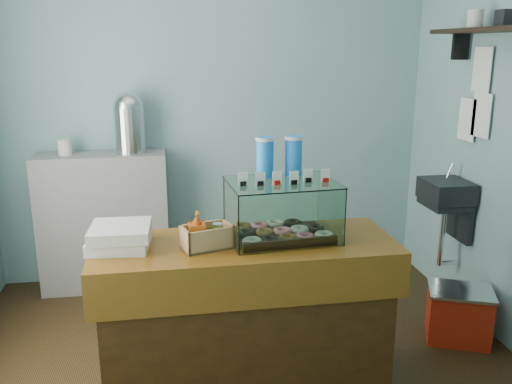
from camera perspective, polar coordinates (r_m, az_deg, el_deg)
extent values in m
plane|color=black|center=(3.51, -1.70, -17.77)|extent=(3.50, 3.50, 0.00)
cube|color=#71A1A5|center=(4.46, -4.55, 8.60)|extent=(3.50, 0.04, 2.80)
cube|color=#71A1A5|center=(1.56, 5.62, -3.92)|extent=(3.50, 0.04, 2.80)
cube|color=black|center=(4.12, 19.39, 0.12)|extent=(0.30, 0.35, 0.15)
cube|color=black|center=(4.23, 20.70, -2.42)|extent=(0.04, 0.30, 0.35)
cylinder|color=silver|center=(4.21, 19.73, 2.09)|extent=(0.02, 0.02, 0.12)
cylinder|color=silver|center=(4.22, 18.98, -4.48)|extent=(0.04, 0.04, 0.45)
cube|color=black|center=(3.79, 23.10, 15.41)|extent=(0.25, 1.00, 0.03)
cube|color=black|center=(4.17, 20.74, 14.13)|extent=(0.12, 0.03, 0.18)
cube|color=white|center=(4.01, 22.63, 7.46)|extent=(0.01, 0.21, 0.30)
cube|color=white|center=(4.16, 21.33, 7.13)|extent=(0.01, 0.21, 0.30)
cube|color=white|center=(4.03, 22.69, 11.79)|extent=(0.01, 0.21, 0.30)
cube|color=#46250D|center=(3.08, -1.09, -13.71)|extent=(1.50, 0.56, 0.84)
cube|color=#4A2209|center=(2.89, -1.14, -5.87)|extent=(1.60, 0.60, 0.06)
cube|color=#4A2209|center=(2.68, -0.22, -10.39)|extent=(1.60, 0.04, 0.18)
cube|color=gray|center=(4.48, -15.66, -3.06)|extent=(1.00, 0.32, 1.10)
cube|color=#361D10|center=(2.95, 2.71, -4.60)|extent=(0.53, 0.39, 0.02)
torus|color=beige|center=(2.79, -0.39, -5.20)|extent=(0.10, 0.10, 0.03)
torus|color=black|center=(2.81, 1.52, -5.04)|extent=(0.10, 0.10, 0.03)
torus|color=brown|center=(2.83, 3.39, -4.87)|extent=(0.10, 0.10, 0.03)
torus|color=pink|center=(2.86, 5.23, -4.71)|extent=(0.10, 0.10, 0.03)
torus|color=beige|center=(2.89, 7.03, -4.54)|extent=(0.10, 0.10, 0.03)
torus|color=black|center=(2.90, -0.93, -4.41)|extent=(0.10, 0.10, 0.03)
torus|color=brown|center=(2.92, 0.91, -4.26)|extent=(0.10, 0.10, 0.03)
torus|color=pink|center=(2.94, 2.72, -4.11)|extent=(0.10, 0.10, 0.03)
torus|color=beige|center=(2.97, 4.50, -3.95)|extent=(0.10, 0.10, 0.03)
torus|color=black|center=(3.00, 6.24, -3.80)|extent=(0.10, 0.10, 0.03)
torus|color=brown|center=(3.01, -1.43, -3.67)|extent=(0.10, 0.10, 0.03)
torus|color=pink|center=(3.03, 0.34, -3.53)|extent=(0.10, 0.10, 0.03)
torus|color=beige|center=(3.05, 2.09, -3.39)|extent=(0.10, 0.10, 0.03)
torus|color=black|center=(3.08, 3.81, -3.25)|extent=(0.10, 0.10, 0.03)
cube|color=white|center=(2.72, 3.95, -3.18)|extent=(0.56, 0.05, 0.30)
cube|color=white|center=(3.09, 1.69, -0.88)|extent=(0.56, 0.05, 0.30)
cube|color=white|center=(2.84, -2.67, -2.35)|extent=(0.03, 0.41, 0.30)
cube|color=white|center=(2.99, 7.89, -1.57)|extent=(0.03, 0.41, 0.30)
cube|color=white|center=(2.86, 2.79, 1.01)|extent=(0.60, 0.46, 0.01)
cube|color=white|center=(2.75, -1.30, 1.27)|extent=(0.05, 0.01, 0.07)
cube|color=black|center=(2.76, -1.29, 0.81)|extent=(0.03, 0.02, 0.02)
cube|color=white|center=(2.77, 0.48, 1.37)|extent=(0.05, 0.01, 0.07)
cube|color=black|center=(2.78, 0.47, 0.91)|extent=(0.03, 0.02, 0.02)
cube|color=white|center=(2.80, 2.22, 1.47)|extent=(0.05, 0.01, 0.07)
cube|color=red|center=(2.80, 2.22, 1.02)|extent=(0.03, 0.02, 0.02)
cube|color=white|center=(2.82, 3.94, 1.57)|extent=(0.05, 0.01, 0.07)
cube|color=black|center=(2.83, 3.93, 1.12)|extent=(0.03, 0.02, 0.02)
cube|color=white|center=(2.85, 5.62, 1.67)|extent=(0.05, 0.01, 0.07)
cube|color=black|center=(2.85, 5.61, 1.22)|extent=(0.03, 0.02, 0.02)
cube|color=white|center=(2.88, 7.27, 1.76)|extent=(0.05, 0.01, 0.07)
cube|color=red|center=(2.88, 7.26, 1.31)|extent=(0.03, 0.02, 0.02)
cylinder|color=#1C81F0|center=(2.95, 0.94, 3.69)|extent=(0.09, 0.09, 0.22)
cylinder|color=silver|center=(2.93, 0.95, 5.61)|extent=(0.10, 0.10, 0.02)
cylinder|color=#1C81F0|center=(2.99, 3.97, 3.83)|extent=(0.09, 0.09, 0.22)
cylinder|color=silver|center=(2.97, 4.00, 5.72)|extent=(0.10, 0.10, 0.02)
cube|color=tan|center=(2.81, -5.17, -5.76)|extent=(0.28, 0.21, 0.01)
cube|color=tan|center=(2.73, -4.68, -5.17)|extent=(0.24, 0.08, 0.12)
cube|color=tan|center=(2.85, -5.68, -4.31)|extent=(0.24, 0.08, 0.12)
cube|color=tan|center=(2.76, -7.49, -5.07)|extent=(0.06, 0.15, 0.12)
cube|color=tan|center=(2.83, -2.96, -4.38)|extent=(0.06, 0.15, 0.12)
imported|color=#C24D12|center=(2.76, -6.19, -3.95)|extent=(0.11, 0.11, 0.19)
cylinder|color=#3C8424|center=(2.81, -4.05, -4.51)|extent=(0.06, 0.06, 0.10)
cylinder|color=silver|center=(2.79, -4.07, -3.45)|extent=(0.05, 0.05, 0.01)
cube|color=silver|center=(2.89, -14.17, -5.08)|extent=(0.33, 0.33, 0.06)
cube|color=silver|center=(2.86, -14.08, -4.02)|extent=(0.31, 0.31, 0.06)
cylinder|color=silver|center=(4.32, -13.01, 4.08)|extent=(0.26, 0.26, 0.01)
cylinder|color=silver|center=(4.29, -13.15, 6.42)|extent=(0.23, 0.23, 0.35)
sphere|color=silver|center=(4.27, -13.29, 8.72)|extent=(0.23, 0.23, 0.23)
cube|color=#B5210E|center=(3.93, 20.53, -12.11)|extent=(0.47, 0.42, 0.34)
cube|color=silver|center=(3.85, 20.78, -9.71)|extent=(0.50, 0.45, 0.02)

